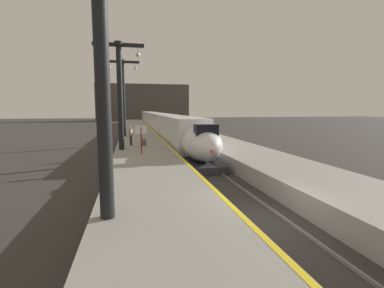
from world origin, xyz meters
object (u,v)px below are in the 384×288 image
object	(u,v)px
station_column_far	(123,91)
rolling_suitcase	(144,142)
passenger_near_edge	(131,135)
departure_info_board	(141,134)
station_column_mid	(120,85)
highspeed_train_main	(158,122)
station_column_near	(102,15)

from	to	relation	value
station_column_far	rolling_suitcase	distance (m)	10.90
passenger_near_edge	departure_info_board	size ratio (longest dim) A/B	0.80
station_column_far	passenger_near_edge	size ratio (longest dim) A/B	5.43
passenger_near_edge	departure_info_board	xyz separation A→B (m)	(0.77, -4.99, 0.52)
station_column_mid	departure_info_board	bearing A→B (deg)	-56.21
station_column_mid	passenger_near_edge	bearing A→B (deg)	74.41
station_column_far	passenger_near_edge	xyz separation A→B (m)	(0.76, -8.81, -4.53)
station_column_far	highspeed_train_main	bearing A→B (deg)	72.36
station_column_far	departure_info_board	world-z (taller)	station_column_far
station_column_mid	rolling_suitcase	world-z (taller)	station_column_mid
highspeed_train_main	rolling_suitcase	xyz separation A→B (m)	(-3.97, -27.92, -0.62)
station_column_mid	station_column_far	world-z (taller)	station_column_far
highspeed_train_main	rolling_suitcase	distance (m)	28.21
station_column_near	highspeed_train_main	bearing A→B (deg)	82.59
rolling_suitcase	departure_info_board	xyz separation A→B (m)	(-0.41, -4.43, 1.20)
station_column_near	passenger_near_edge	bearing A→B (deg)	87.71
station_column_near	departure_info_board	xyz separation A→B (m)	(1.47, 12.58, -4.51)
departure_info_board	rolling_suitcase	bearing A→B (deg)	84.72
station_column_near	rolling_suitcase	distance (m)	18.04
highspeed_train_main	rolling_suitcase	world-z (taller)	highspeed_train_main
station_column_mid	rolling_suitcase	xyz separation A→B (m)	(1.93, 2.15, -4.93)
station_column_near	departure_info_board	world-z (taller)	station_column_near
station_column_mid	departure_info_board	distance (m)	4.63
highspeed_train_main	station_column_far	world-z (taller)	station_column_far
rolling_suitcase	departure_info_board	distance (m)	4.61
station_column_near	rolling_suitcase	bearing A→B (deg)	83.69
passenger_near_edge	rolling_suitcase	bearing A→B (deg)	-25.37
station_column_near	passenger_near_edge	xyz separation A→B (m)	(0.70, 17.57, -5.02)
highspeed_train_main	departure_info_board	bearing A→B (deg)	-97.70
station_column_mid	rolling_suitcase	distance (m)	5.72
station_column_far	departure_info_board	distance (m)	14.46
station_column_mid	rolling_suitcase	bearing A→B (deg)	48.08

